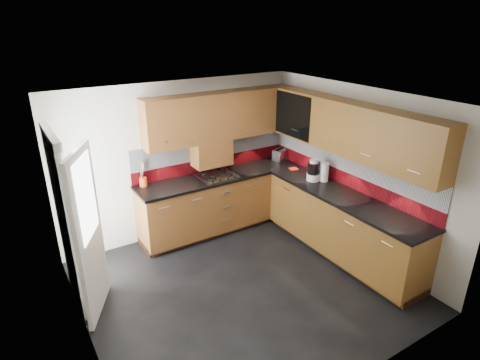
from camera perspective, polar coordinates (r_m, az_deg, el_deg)
room at (r=4.63m, az=0.54°, el=0.13°), size 4.00×3.80×2.64m
base_cabinets at (r=6.17m, az=5.29°, el=-4.88°), size 2.70×3.20×0.95m
countertop at (r=5.95m, az=5.42°, el=-0.83°), size 2.72×3.22×0.04m
backsplash at (r=6.14m, az=5.92°, el=2.80°), size 2.70×3.20×0.54m
upper_cabinets at (r=5.82m, az=6.69°, el=8.14°), size 2.50×3.20×0.72m
extractor_hood at (r=6.25m, az=-4.08°, el=3.90°), size 0.60×0.33×0.40m
glass_cabinet at (r=6.32m, az=8.53°, el=9.44°), size 0.32×0.80×0.66m
back_door at (r=4.92m, az=-22.38°, el=-6.29°), size 0.42×1.19×2.04m
gas_hob at (r=6.22m, az=-3.27°, el=0.66°), size 0.56×0.49×0.04m
utensil_pot at (r=6.00m, az=-13.63°, el=-0.05°), size 0.11×0.11×0.39m
toaster at (r=6.95m, az=5.70°, el=3.62°), size 0.30×0.24×0.19m
food_processor at (r=6.12m, az=10.41°, el=1.26°), size 0.20×0.20×0.33m
paper_towel at (r=6.13m, az=11.88°, el=1.11°), size 0.15×0.15×0.28m
orange_cloth at (r=6.56m, az=7.64°, el=1.59°), size 0.15×0.14×0.01m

